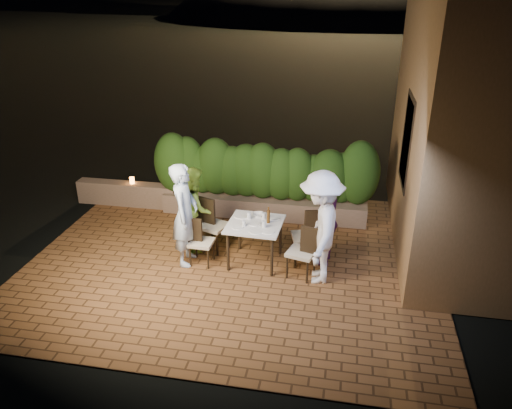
% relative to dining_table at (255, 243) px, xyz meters
% --- Properties ---
extents(ground, '(400.00, 400.00, 0.00)m').
position_rel_dining_table_xyz_m(ground, '(-0.38, -0.42, -0.40)').
color(ground, black).
rests_on(ground, ground).
extents(terrace_floor, '(7.00, 6.00, 0.15)m').
position_rel_dining_table_xyz_m(terrace_floor, '(-0.38, 0.08, -0.45)').
color(terrace_floor, brown).
rests_on(terrace_floor, ground).
extents(building_wall, '(1.60, 5.00, 5.00)m').
position_rel_dining_table_xyz_m(building_wall, '(3.22, 1.58, 2.12)').
color(building_wall, olive).
rests_on(building_wall, ground).
extents(window_pane, '(0.08, 1.00, 1.40)m').
position_rel_dining_table_xyz_m(window_pane, '(2.44, 1.08, 1.62)').
color(window_pane, black).
rests_on(window_pane, building_wall).
extents(window_frame, '(0.06, 1.15, 1.55)m').
position_rel_dining_table_xyz_m(window_frame, '(2.43, 1.08, 1.62)').
color(window_frame, black).
rests_on(window_frame, building_wall).
extents(planter, '(4.20, 0.55, 0.40)m').
position_rel_dining_table_xyz_m(planter, '(-0.18, 1.88, -0.17)').
color(planter, '#7A614E').
rests_on(planter, ground).
extents(hedge, '(4.00, 0.70, 1.10)m').
position_rel_dining_table_xyz_m(hedge, '(-0.18, 1.88, 0.57)').
color(hedge, '#224312').
rests_on(hedge, planter).
extents(parapet, '(2.20, 0.30, 0.50)m').
position_rel_dining_table_xyz_m(parapet, '(-3.18, 1.88, -0.12)').
color(parapet, '#7A614E').
rests_on(parapet, ground).
extents(hill, '(52.00, 40.00, 22.00)m').
position_rel_dining_table_xyz_m(hill, '(1.62, 59.58, -4.38)').
color(hill, black).
rests_on(hill, ground).
extents(dining_table, '(0.95, 0.95, 0.75)m').
position_rel_dining_table_xyz_m(dining_table, '(0.00, 0.00, 0.00)').
color(dining_table, white).
rests_on(dining_table, ground).
extents(plate_nw, '(0.20, 0.20, 0.01)m').
position_rel_dining_table_xyz_m(plate_nw, '(-0.25, -0.21, 0.38)').
color(plate_nw, white).
rests_on(plate_nw, dining_table).
extents(plate_sw, '(0.24, 0.24, 0.01)m').
position_rel_dining_table_xyz_m(plate_sw, '(-0.28, 0.22, 0.38)').
color(plate_sw, white).
rests_on(plate_sw, dining_table).
extents(plate_ne, '(0.22, 0.22, 0.01)m').
position_rel_dining_table_xyz_m(plate_ne, '(0.26, -0.26, 0.38)').
color(plate_ne, white).
rests_on(plate_ne, dining_table).
extents(plate_se, '(0.20, 0.20, 0.01)m').
position_rel_dining_table_xyz_m(plate_se, '(0.29, 0.24, 0.38)').
color(plate_se, white).
rests_on(plate_se, dining_table).
extents(plate_centre, '(0.24, 0.24, 0.01)m').
position_rel_dining_table_xyz_m(plate_centre, '(-0.02, -0.01, 0.38)').
color(plate_centre, white).
rests_on(plate_centre, dining_table).
extents(plate_front, '(0.22, 0.22, 0.01)m').
position_rel_dining_table_xyz_m(plate_front, '(0.07, -0.30, 0.38)').
color(plate_front, white).
rests_on(plate_front, dining_table).
extents(glass_nw, '(0.06, 0.06, 0.10)m').
position_rel_dining_table_xyz_m(glass_nw, '(-0.16, -0.14, 0.43)').
color(glass_nw, silver).
rests_on(glass_nw, dining_table).
extents(glass_sw, '(0.07, 0.07, 0.12)m').
position_rel_dining_table_xyz_m(glass_sw, '(-0.13, 0.15, 0.44)').
color(glass_sw, silver).
rests_on(glass_sw, dining_table).
extents(glass_ne, '(0.07, 0.07, 0.12)m').
position_rel_dining_table_xyz_m(glass_ne, '(0.18, -0.13, 0.43)').
color(glass_ne, silver).
rests_on(glass_ne, dining_table).
extents(glass_se, '(0.07, 0.07, 0.12)m').
position_rel_dining_table_xyz_m(glass_se, '(0.12, 0.18, 0.43)').
color(glass_se, silver).
rests_on(glass_se, dining_table).
extents(beer_bottle, '(0.06, 0.06, 0.29)m').
position_rel_dining_table_xyz_m(beer_bottle, '(0.22, 0.06, 0.52)').
color(beer_bottle, '#482A0C').
rests_on(beer_bottle, dining_table).
extents(bowl, '(0.23, 0.23, 0.05)m').
position_rel_dining_table_xyz_m(bowl, '(0.00, 0.29, 0.40)').
color(bowl, white).
rests_on(bowl, dining_table).
extents(chair_left_front, '(0.40, 0.40, 0.84)m').
position_rel_dining_table_xyz_m(chair_left_front, '(-0.89, -0.21, 0.05)').
color(chair_left_front, black).
rests_on(chair_left_front, ground).
extents(chair_left_back, '(0.57, 0.57, 0.97)m').
position_rel_dining_table_xyz_m(chair_left_back, '(-0.81, 0.33, 0.11)').
color(chair_left_back, black).
rests_on(chair_left_back, ground).
extents(chair_right_front, '(0.52, 0.52, 0.92)m').
position_rel_dining_table_xyz_m(chair_right_front, '(0.83, -0.29, 0.09)').
color(chair_right_front, black).
rests_on(chair_right_front, ground).
extents(chair_right_back, '(0.54, 0.54, 0.95)m').
position_rel_dining_table_xyz_m(chair_right_back, '(0.84, 0.22, 0.10)').
color(chair_right_back, black).
rests_on(chair_right_back, ground).
extents(diner_blue, '(0.48, 0.69, 1.80)m').
position_rel_dining_table_xyz_m(diner_blue, '(-1.16, -0.20, 0.53)').
color(diner_blue, silver).
rests_on(diner_blue, ground).
extents(diner_green, '(0.79, 0.89, 1.53)m').
position_rel_dining_table_xyz_m(diner_green, '(-1.16, 0.36, 0.39)').
color(diner_green, '#A3D342').
rests_on(diner_green, ground).
extents(diner_white, '(0.74, 1.24, 1.87)m').
position_rel_dining_table_xyz_m(diner_white, '(1.11, -0.34, 0.56)').
color(diner_white, white).
rests_on(diner_white, ground).
extents(diner_purple, '(0.48, 0.95, 1.55)m').
position_rel_dining_table_xyz_m(diner_purple, '(1.19, 0.25, 0.40)').
color(diner_purple, '#5B2165').
rests_on(diner_purple, ground).
extents(parapet_lamp, '(0.10, 0.10, 0.14)m').
position_rel_dining_table_xyz_m(parapet_lamp, '(-3.04, 1.88, 0.20)').
color(parapet_lamp, orange).
rests_on(parapet_lamp, parapet).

